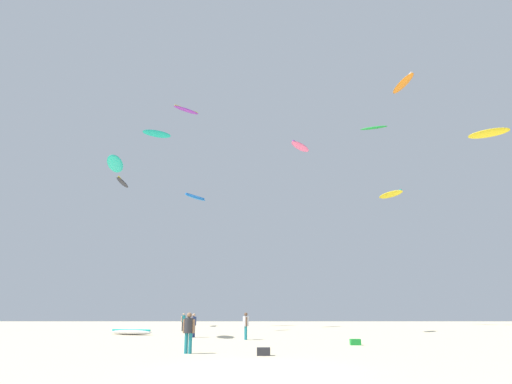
# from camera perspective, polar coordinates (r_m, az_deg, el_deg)

# --- Properties ---
(ground_plane) EXTENTS (120.00, 120.00, 0.00)m
(ground_plane) POSITION_cam_1_polar(r_m,az_deg,el_deg) (14.44, 0.03, -23.17)
(ground_plane) COLOR beige
(person_foreground) EXTENTS (0.56, 0.39, 1.74)m
(person_foreground) POSITION_cam_1_polar(r_m,az_deg,el_deg) (19.75, -9.21, -18.06)
(person_foreground) COLOR teal
(person_foreground) RESTS_ON ground
(person_midground) EXTENTS (0.36, 0.50, 1.61)m
(person_midground) POSITION_cam_1_polar(r_m,az_deg,el_deg) (31.18, -8.55, -17.34)
(person_midground) COLOR navy
(person_midground) RESTS_ON ground
(person_left) EXTENTS (0.40, 0.40, 1.58)m
(person_left) POSITION_cam_1_polar(r_m,az_deg,el_deg) (40.60, -9.91, -16.93)
(person_left) COLOR #2D2D33
(person_left) RESTS_ON ground
(person_right) EXTENTS (0.38, 0.55, 1.69)m
(person_right) POSITION_cam_1_polar(r_m,az_deg,el_deg) (28.45, -1.43, -17.57)
(person_right) COLOR teal
(person_right) RESTS_ON ground
(kite_grounded_near) EXTENTS (3.66, 1.83, 0.45)m
(kite_grounded_near) POSITION_cam_1_polar(r_m,az_deg,el_deg) (35.35, -16.76, -17.88)
(kite_grounded_near) COLOR white
(kite_grounded_near) RESTS_ON ground
(cooler_box) EXTENTS (0.56, 0.36, 0.32)m
(cooler_box) POSITION_cam_1_polar(r_m,az_deg,el_deg) (18.77, 1.01, -20.98)
(cooler_box) COLOR #2D2D33
(cooler_box) RESTS_ON ground
(gear_bag) EXTENTS (0.56, 0.36, 0.32)m
(gear_bag) POSITION_cam_1_polar(r_m,az_deg,el_deg) (24.80, 13.40, -19.34)
(gear_bag) COLOR green
(gear_bag) RESTS_ON ground
(kite_aloft_0) EXTENTS (2.30, 2.73, 0.65)m
(kite_aloft_0) POSITION_cam_1_polar(r_m,az_deg,el_deg) (41.95, -8.33, -0.70)
(kite_aloft_0) COLOR blue
(kite_aloft_1) EXTENTS (1.71, 4.21, 0.64)m
(kite_aloft_1) POSITION_cam_1_polar(r_m,az_deg,el_deg) (46.99, 19.44, 13.81)
(kite_aloft_1) COLOR orange
(kite_aloft_2) EXTENTS (2.46, 3.04, 0.42)m
(kite_aloft_2) POSITION_cam_1_polar(r_m,az_deg,el_deg) (40.19, 6.05, 6.20)
(kite_aloft_2) COLOR #E5598C
(kite_aloft_3) EXTENTS (3.13, 4.24, 0.84)m
(kite_aloft_3) POSITION_cam_1_polar(r_m,az_deg,el_deg) (61.28, 17.91, -0.31)
(kite_aloft_3) COLOR yellow
(kite_aloft_4) EXTENTS (1.66, 3.87, 0.78)m
(kite_aloft_4) POSITION_cam_1_polar(r_m,az_deg,el_deg) (33.15, -18.71, 3.65)
(kite_aloft_4) COLOR #19B29E
(kite_aloft_5) EXTENTS (1.40, 4.14, 0.89)m
(kite_aloft_5) POSITION_cam_1_polar(r_m,az_deg,el_deg) (55.07, -17.82, 1.25)
(kite_aloft_5) COLOR #2D2D33
(kite_aloft_6) EXTENTS (3.83, 2.62, 0.90)m
(kite_aloft_6) POSITION_cam_1_polar(r_m,az_deg,el_deg) (57.04, -13.43, 7.75)
(kite_aloft_6) COLOR #19B29E
(kite_aloft_7) EXTENTS (3.01, 2.25, 0.64)m
(kite_aloft_7) POSITION_cam_1_polar(r_m,az_deg,el_deg) (38.15, 29.20, 7.03)
(kite_aloft_7) COLOR yellow
(kite_aloft_8) EXTENTS (3.34, 3.03, 0.55)m
(kite_aloft_8) POSITION_cam_1_polar(r_m,az_deg,el_deg) (53.36, -9.55, 11.00)
(kite_aloft_8) COLOR purple
(kite_aloft_9) EXTENTS (3.83, 2.19, 0.69)m
(kite_aloft_9) POSITION_cam_1_polar(r_m,az_deg,el_deg) (60.42, 15.78, 8.44)
(kite_aloft_9) COLOR green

